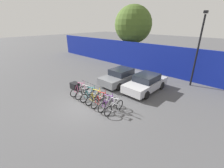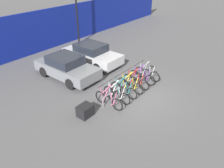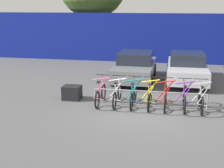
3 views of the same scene
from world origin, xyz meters
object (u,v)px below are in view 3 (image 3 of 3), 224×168
(bicycle_teal, at_px, (133,96))
(bicycle_yellow, at_px, (150,97))
(bike_rack, at_px, (150,93))
(bicycle_red, at_px, (165,98))
(bicycle_purple, at_px, (184,99))
(cargo_crate, at_px, (72,93))
(bicycle_silver, at_px, (201,100))
(car_silver, at_px, (187,68))
(bicycle_pink, at_px, (100,94))
(car_grey, at_px, (135,67))
(bicycle_white, at_px, (117,95))

(bicycle_teal, bearing_deg, bicycle_yellow, -1.67)
(bike_rack, relative_size, bicycle_red, 2.45)
(bicycle_teal, distance_m, bicycle_purple, 1.83)
(bike_rack, distance_m, cargo_crate, 3.08)
(bicycle_silver, bearing_deg, car_silver, 93.03)
(bicycle_purple, xyz_separation_m, car_silver, (0.22, 4.20, 0.31))
(bicycle_teal, bearing_deg, bicycle_pink, 178.33)
(bike_rack, relative_size, car_grey, 1.01)
(bicycle_red, bearing_deg, car_grey, 108.90)
(bicycle_teal, xyz_separation_m, bicycle_yellow, (0.60, 0.00, 0.00))
(bicycle_teal, relative_size, bicycle_purple, 1.00)
(cargo_crate, bearing_deg, bicycle_red, -5.80)
(car_grey, bearing_deg, bicycle_yellow, -75.37)
(bicycle_silver, xyz_separation_m, car_silver, (-0.35, 4.20, 0.31))
(bicycle_red, distance_m, bicycle_purple, 0.67)
(bike_rack, bearing_deg, bicycle_silver, -4.66)
(bicycle_teal, height_order, car_grey, car_grey)
(car_grey, bearing_deg, car_silver, 5.54)
(bike_rack, relative_size, bicycle_teal, 2.45)
(bike_rack, distance_m, bicycle_yellow, 0.19)
(bicycle_teal, distance_m, car_grey, 3.99)
(bicycle_red, relative_size, bicycle_silver, 1.00)
(car_grey, relative_size, car_silver, 0.99)
(bicycle_pink, distance_m, car_grey, 4.05)
(bike_rack, relative_size, bicycle_silver, 2.45)
(bicycle_pink, distance_m, bicycle_yellow, 1.85)
(bicycle_teal, distance_m, bicycle_silver, 2.40)
(cargo_crate, bearing_deg, bicycle_yellow, -6.85)
(bicycle_red, xyz_separation_m, car_silver, (0.89, 4.20, 0.31))
(bicycle_pink, bearing_deg, car_grey, 81.62)
(bicycle_teal, relative_size, bicycle_red, 1.00)
(bicycle_red, distance_m, cargo_crate, 3.67)
(bicycle_pink, height_order, cargo_crate, bicycle_pink)
(car_grey, bearing_deg, bicycle_teal, -83.78)
(bicycle_white, distance_m, bicycle_red, 1.77)
(bicycle_pink, height_order, bicycle_white, same)
(bike_rack, xyz_separation_m, bicycle_teal, (-0.58, -0.15, -0.11))
(bicycle_pink, distance_m, bicycle_teal, 1.24)
(bike_rack, xyz_separation_m, car_grey, (-1.01, 3.81, 0.20))
(bike_rack, distance_m, bicycle_silver, 1.83)
(bicycle_purple, relative_size, car_silver, 0.41)
(cargo_crate, bearing_deg, bicycle_white, -11.17)
(bicycle_pink, relative_size, car_silver, 0.41)
(bicycle_white, bearing_deg, bicycle_teal, 2.07)
(bicycle_white, relative_size, bicycle_silver, 1.00)
(bicycle_pink, bearing_deg, bicycle_yellow, 3.23)
(bicycle_white, relative_size, bicycle_yellow, 1.00)
(bike_rack, bearing_deg, bicycle_pink, -175.34)
(cargo_crate, bearing_deg, bike_rack, -4.15)
(bicycle_pink, distance_m, car_silver, 5.35)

